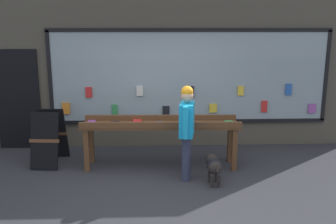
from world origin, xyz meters
name	(u,v)px	position (x,y,z in m)	size (l,w,h in m)	color
ground_plane	(162,190)	(0.00, 0.00, 0.00)	(40.00, 40.00, 0.00)	#2D2D33
shopfront_facade	(160,63)	(0.01, 2.39, 1.80)	(8.46, 0.29, 3.65)	#4C473D
display_table_main	(161,128)	(0.01, 1.07, 0.74)	(2.87, 0.68, 0.92)	brown
person_browsing	(187,126)	(0.42, 0.45, 0.93)	(0.29, 0.64, 1.61)	#2D334C
small_dog	(214,165)	(0.85, 0.24, 0.32)	(0.27, 0.57, 0.47)	black
sandwich_board_sign	(49,137)	(-2.09, 1.30, 0.52)	(0.59, 0.81, 1.03)	black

